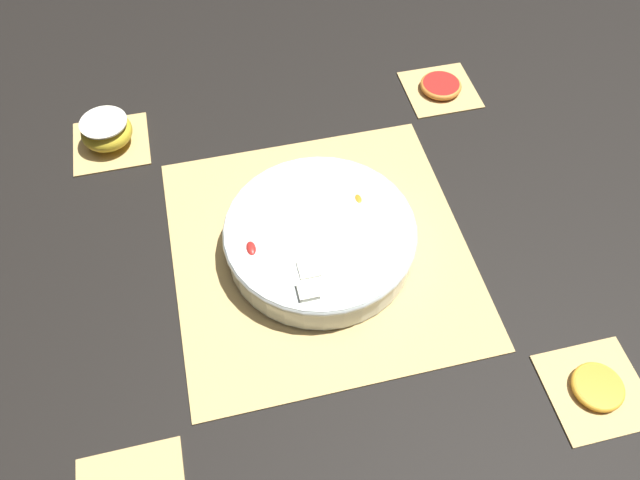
% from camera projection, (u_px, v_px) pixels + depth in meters
% --- Properties ---
extents(ground_plane, '(6.00, 6.00, 0.00)m').
position_uv_depth(ground_plane, '(320.00, 250.00, 0.95)').
color(ground_plane, black).
extents(bamboo_mat_center, '(0.45, 0.44, 0.01)m').
position_uv_depth(bamboo_mat_center, '(320.00, 249.00, 0.94)').
color(bamboo_mat_center, tan).
rests_on(bamboo_mat_center, ground_plane).
extents(coaster_mat_near_left, '(0.13, 0.13, 0.01)m').
position_uv_depth(coaster_mat_near_left, '(111.00, 143.00, 1.07)').
color(coaster_mat_near_left, tan).
rests_on(coaster_mat_near_left, ground_plane).
extents(coaster_mat_far_left, '(0.13, 0.13, 0.01)m').
position_uv_depth(coaster_mat_far_left, '(440.00, 89.00, 1.15)').
color(coaster_mat_far_left, tan).
rests_on(coaster_mat_far_left, ground_plane).
extents(coaster_mat_far_right, '(0.13, 0.13, 0.01)m').
position_uv_depth(coaster_mat_far_right, '(596.00, 389.00, 0.81)').
color(coaster_mat_far_right, tan).
rests_on(coaster_mat_far_right, ground_plane).
extents(fruit_salad_bowl, '(0.28, 0.28, 0.06)m').
position_uv_depth(fruit_salad_bowl, '(320.00, 236.00, 0.92)').
color(fruit_salad_bowl, silver).
rests_on(fruit_salad_bowl, bamboo_mat_center).
extents(apple_half, '(0.09, 0.09, 0.05)m').
position_uv_depth(apple_half, '(107.00, 131.00, 1.05)').
color(apple_half, gold).
rests_on(apple_half, coaster_mat_near_left).
extents(orange_slice_whole, '(0.07, 0.07, 0.01)m').
position_uv_depth(orange_slice_whole, '(598.00, 387.00, 0.81)').
color(orange_slice_whole, orange).
rests_on(orange_slice_whole, coaster_mat_far_right).
extents(grapefruit_slice, '(0.08, 0.08, 0.01)m').
position_uv_depth(grapefruit_slice, '(441.00, 86.00, 1.15)').
color(grapefruit_slice, '#B2231E').
rests_on(grapefruit_slice, coaster_mat_far_left).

